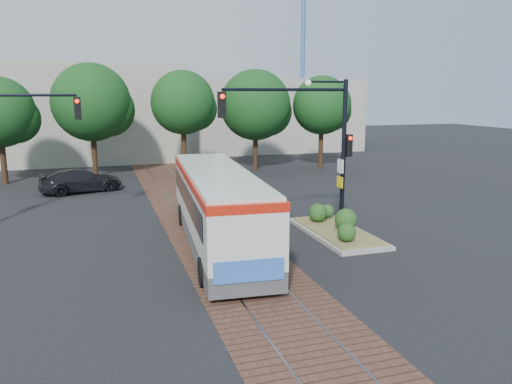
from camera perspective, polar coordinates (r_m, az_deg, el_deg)
ground at (r=20.02m, az=-4.56°, el=-5.29°), size 120.00×120.00×0.00m
trackbed at (r=23.80m, az=-6.78°, el=-2.64°), size 3.60×40.00×0.02m
tree_row at (r=35.56m, az=-8.94°, el=9.78°), size 26.40×5.60×7.67m
warehouses at (r=47.64m, az=-13.34°, el=8.71°), size 40.00×13.00×8.00m
crane at (r=57.47m, az=5.38°, el=16.40°), size 8.00×0.50×18.00m
city_bus at (r=18.67m, az=-4.40°, el=-1.40°), size 3.14×10.95×2.89m
traffic_island at (r=20.72m, az=9.12°, el=-3.88°), size 2.20×5.20×1.13m
signal_pole_main at (r=19.74m, az=6.85°, el=6.72°), size 5.49×0.46×6.00m
parked_car at (r=30.80m, az=-19.38°, el=1.25°), size 5.01×3.12×1.35m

